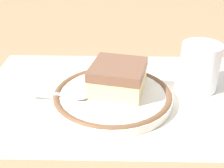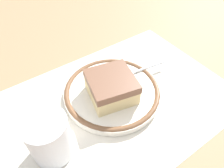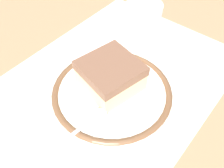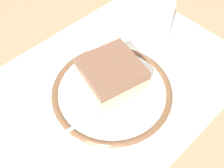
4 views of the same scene
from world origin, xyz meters
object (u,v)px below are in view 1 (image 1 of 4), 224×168
cake_slice (119,78)px  spoon (70,95)px  cup (198,70)px  napkin (42,78)px  plate (112,96)px

cake_slice → spoon: size_ratio=0.91×
cake_slice → cup: size_ratio=1.22×
spoon → cake_slice: bearing=16.7°
cup → spoon: bearing=-164.6°
spoon → cup: 0.25m
cake_slice → cup: cup is taller
spoon → napkin: spoon is taller
cake_slice → napkin: 0.19m
spoon → napkin: (-0.08, 0.10, -0.02)m
plate → spoon: 0.08m
plate → cake_slice: (0.01, 0.01, 0.03)m
plate → napkin: plate is taller
cup → plate: bearing=-162.7°
napkin → spoon: bearing=-52.9°
spoon → napkin: bearing=127.1°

